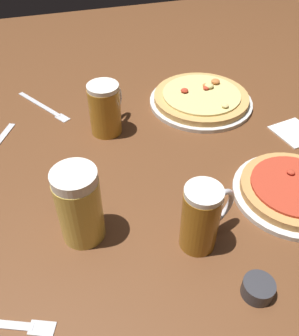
# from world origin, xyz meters

# --- Properties ---
(ground_plane) EXTENTS (2.40, 2.40, 0.03)m
(ground_plane) POSITION_xyz_m (0.00, 0.00, -0.01)
(ground_plane) COLOR brown
(pizza_plate_near) EXTENTS (0.27, 0.27, 0.05)m
(pizza_plate_near) POSITION_xyz_m (0.29, -0.17, 0.02)
(pizza_plate_near) COLOR silver
(pizza_plate_near) RESTS_ON ground_plane
(pizza_plate_far) EXTENTS (0.32, 0.32, 0.05)m
(pizza_plate_far) POSITION_xyz_m (0.25, 0.26, 0.02)
(pizza_plate_far) COLOR silver
(pizza_plate_far) RESTS_ON ground_plane
(beer_mug_dark) EXTENTS (0.13, 0.08, 0.15)m
(beer_mug_dark) POSITION_xyz_m (0.04, -0.22, 0.08)
(beer_mug_dark) COLOR #9E6619
(beer_mug_dark) RESTS_ON ground_plane
(beer_mug_amber) EXTENTS (0.11, 0.12, 0.14)m
(beer_mug_amber) POSITION_xyz_m (-0.06, 0.21, 0.07)
(beer_mug_amber) COLOR #B27A23
(beer_mug_amber) RESTS_ON ground_plane
(beer_mug_pale) EXTENTS (0.09, 0.14, 0.17)m
(beer_mug_pale) POSITION_xyz_m (-0.18, -0.13, 0.08)
(beer_mug_pale) COLOR gold
(beer_mug_pale) RESTS_ON ground_plane
(ramekin_butter) EXTENTS (0.06, 0.06, 0.03)m
(ramekin_butter) POSITION_xyz_m (0.09, -0.36, 0.02)
(ramekin_butter) COLOR #333338
(ramekin_butter) RESTS_ON ground_plane
(napkin_folded) EXTENTS (0.12, 0.13, 0.01)m
(napkin_folded) POSITION_xyz_m (0.44, 0.04, 0.00)
(napkin_folded) COLOR white
(napkin_folded) RESTS_ON ground_plane
(fork_left) EXTENTS (0.14, 0.21, 0.01)m
(fork_left) POSITION_xyz_m (-0.22, 0.38, 0.00)
(fork_left) COLOR silver
(fork_left) RESTS_ON ground_plane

